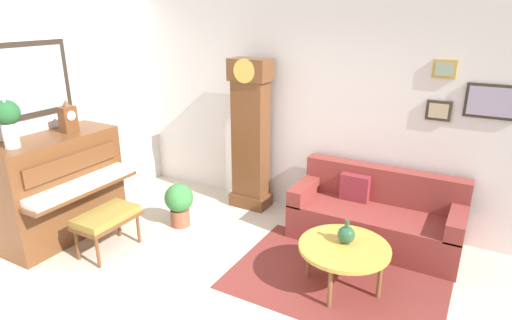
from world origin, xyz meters
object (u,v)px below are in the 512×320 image
Objects in this scene: piano_bench at (106,218)px; mantel_clock at (68,117)px; piano at (60,187)px; grandfather_clock at (251,139)px; potted_plant at (179,202)px; green_jug at (346,235)px; flower_vase at (7,118)px; couch at (375,216)px; coffee_table at (344,249)px.

mantel_clock reaches higher than piano_bench.
piano is 0.71× the size of grandfather_clock.
potted_plant is at bearing 30.32° from mantel_clock.
green_jug is at bearing 15.63° from piano_bench.
flower_vase is (0.00, -0.46, 0.93)m from piano.
grandfather_clock is 5.34× the size of mantel_clock.
grandfather_clock is 1.25m from potted_plant.
couch is 2.16× the size of coffee_table.
coffee_table is (2.52, 0.64, 0.02)m from piano_bench.
green_jug is (-0.01, 0.06, 0.12)m from coffee_table.
flower_vase is (-3.26, -1.08, 1.13)m from coffee_table.
flower_vase is at bearing -90.04° from mantel_clock.
coffee_table is at bearing 14.24° from piano_bench.
piano_bench is at bearing -109.69° from potted_plant.
piano_bench is 1.28m from mantel_clock.
mantel_clock is 0.68× the size of potted_plant.
flower_vase reaches higher than couch.
coffee_table is at bearing -6.09° from potted_plant.
grandfather_clock is 1.88m from couch.
green_jug is 2.22m from potted_plant.
flower_vase is 2.42× the size of green_jug.
couch is 3.77m from mantel_clock.
couch is 3.39× the size of potted_plant.
coffee_table is (1.72, -1.19, -0.54)m from grandfather_clock.
coffee_table is (3.27, 0.63, -0.20)m from piano.
potted_plant is at bearing 70.31° from piano_bench.
piano_bench is 0.93m from potted_plant.
potted_plant is at bearing 175.51° from green_jug.
piano_bench reaches higher than coffee_table.
grandfather_clock is at bearing 63.07° from potted_plant.
piano_bench is at bearing -164.37° from green_jug.
couch is at bearing 88.08° from coffee_table.
couch is at bearing 23.75° from mantel_clock.
mantel_clock reaches higher than couch.
grandfather_clock is 8.46× the size of green_jug.
couch is at bearing 87.44° from green_jug.
mantel_clock reaches higher than piano.
flower_vase is (-0.74, -0.44, 1.15)m from piano_bench.
green_jug reaches higher than piano_bench.
piano_bench is 0.80× the size of coffee_table.
flower_vase is at bearing -89.72° from piano.
mantel_clock reaches higher than potted_plant.
grandfather_clock is at bearing 145.31° from coffee_table.
piano_bench is 3.08m from couch.
green_jug is at bearing -92.56° from couch.
grandfather_clock is 2.81m from flower_vase.
piano_bench is at bearing -165.76° from coffee_table.
potted_plant is at bearing -116.93° from grandfather_clock.
couch is at bearing -3.98° from grandfather_clock.
coffee_table is at bearing 18.38° from flower_vase.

